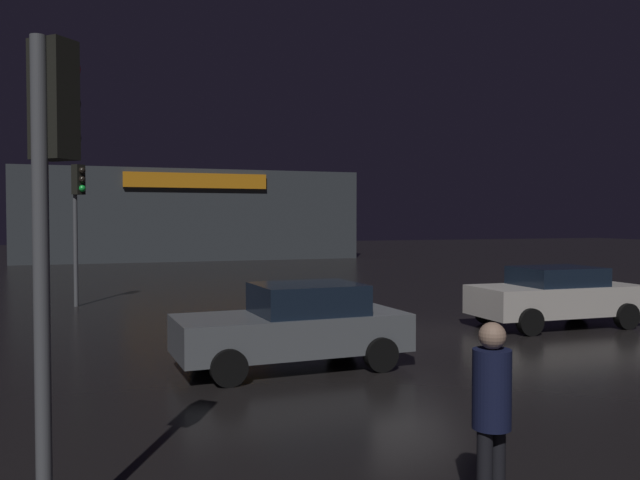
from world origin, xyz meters
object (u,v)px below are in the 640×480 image
Objects in this scene: traffic_signal_cross_left at (51,177)px; store_building at (190,215)px; traffic_signal_main at (78,204)px; car_near at (556,296)px; car_far at (295,325)px; pedestrian at (492,407)px.

store_building is at bearing 80.51° from traffic_signal_cross_left.
car_near is (11.42, -7.87, -2.39)m from traffic_signal_main.
traffic_signal_cross_left is 7.08m from car_far.
car_near is at bearing 16.22° from car_far.
traffic_signal_cross_left is at bearing -99.49° from store_building.
store_building is at bearing 98.85° from car_near.
pedestrian is (-0.18, -6.48, 0.30)m from car_far.
car_far is at bearing 88.44° from pedestrian.
pedestrian reaches higher than car_near.
pedestrian is (3.73, -16.54, -2.11)m from traffic_signal_main.
traffic_signal_main reaches higher than pedestrian.
car_far is (-2.69, -33.17, -2.16)m from store_building.
car_far reaches higher than car_near.
pedestrian is (-7.69, -8.67, 0.28)m from car_near.
car_far is 6.49m from pedestrian.
traffic_signal_cross_left is at bearing -89.54° from traffic_signal_main.
store_building is 33.35m from car_far.
car_near is 2.35× the size of pedestrian.
store_building is 31.43m from car_near.
traffic_signal_cross_left is 0.98× the size of car_far.
traffic_signal_main is at bearing 90.46° from traffic_signal_cross_left.
store_building is 5.11× the size of car_far.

